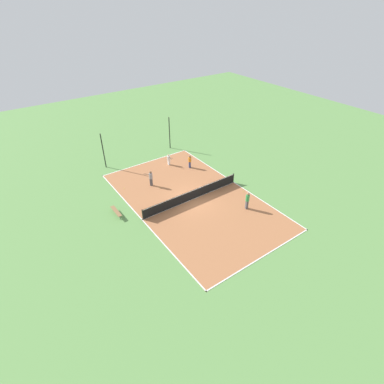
# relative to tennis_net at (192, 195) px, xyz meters

# --- Properties ---
(ground_plane) EXTENTS (80.00, 80.00, 0.00)m
(ground_plane) POSITION_rel_tennis_net_xyz_m (0.00, 0.00, -0.59)
(ground_plane) COLOR #60934C
(court_surface) EXTENTS (11.16, 19.06, 0.02)m
(court_surface) POSITION_rel_tennis_net_xyz_m (0.00, 0.00, -0.58)
(court_surface) COLOR #AD6B42
(court_surface) RESTS_ON ground_plane
(tennis_net) EXTENTS (10.96, 0.10, 1.11)m
(tennis_net) POSITION_rel_tennis_net_xyz_m (0.00, 0.00, 0.00)
(tennis_net) COLOR black
(tennis_net) RESTS_ON court_surface
(bench) EXTENTS (0.36, 1.88, 0.45)m
(bench) POSITION_rel_tennis_net_xyz_m (-7.10, 2.05, -0.19)
(bench) COLOR olive
(bench) RESTS_ON ground_plane
(player_far_white) EXTENTS (0.42, 0.96, 1.36)m
(player_far_white) POSITION_rel_tennis_net_xyz_m (1.88, 7.39, 0.20)
(player_far_white) COLOR white
(player_far_white) RESTS_ON court_surface
(player_baseline_gray) EXTENTS (0.88, 0.91, 1.72)m
(player_baseline_gray) POSITION_rel_tennis_net_xyz_m (-2.04, 4.59, 0.43)
(player_baseline_gray) COLOR #4C4C51
(player_baseline_gray) RESTS_ON court_surface
(player_far_green) EXTENTS (0.45, 0.45, 1.82)m
(player_far_green) POSITION_rel_tennis_net_xyz_m (3.36, -4.20, 0.49)
(player_far_green) COLOR #4C4C51
(player_far_green) RESTS_ON court_surface
(player_center_orange) EXTENTS (0.46, 0.46, 1.53)m
(player_center_orange) POSITION_rel_tennis_net_xyz_m (3.52, 5.41, 0.30)
(player_center_orange) COLOR navy
(player_center_orange) RESTS_ON court_surface
(tennis_ball_midcourt) EXTENTS (0.07, 0.07, 0.07)m
(tennis_ball_midcourt) POSITION_rel_tennis_net_xyz_m (-1.53, 3.70, -0.53)
(tennis_ball_midcourt) COLOR #CCE033
(tennis_ball_midcourt) RESTS_ON court_surface
(tennis_ball_far_baseline) EXTENTS (0.07, 0.07, 0.07)m
(tennis_ball_far_baseline) POSITION_rel_tennis_net_xyz_m (-4.67, 5.69, -0.53)
(tennis_ball_far_baseline) COLOR #CCE033
(tennis_ball_far_baseline) RESTS_ON court_surface
(tennis_ball_left_sideline) EXTENTS (0.07, 0.07, 0.07)m
(tennis_ball_left_sideline) POSITION_rel_tennis_net_xyz_m (5.12, -1.94, -0.53)
(tennis_ball_left_sideline) COLOR #CCE033
(tennis_ball_left_sideline) RESTS_ON court_surface
(fence_post_back_left) EXTENTS (0.12, 0.12, 4.18)m
(fence_post_back_left) POSITION_rel_tennis_net_xyz_m (-4.43, 11.22, 1.51)
(fence_post_back_left) COLOR black
(fence_post_back_left) RESTS_ON ground_plane
(fence_post_back_right) EXTENTS (0.12, 0.12, 4.18)m
(fence_post_back_right) POSITION_rel_tennis_net_xyz_m (4.43, 11.22, 1.51)
(fence_post_back_right) COLOR black
(fence_post_back_right) RESTS_ON ground_plane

